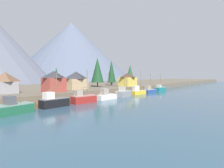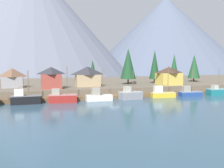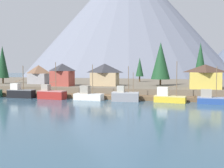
{
  "view_description": "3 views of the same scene",
  "coord_description": "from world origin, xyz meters",
  "px_view_note": "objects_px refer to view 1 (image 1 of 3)",
  "views": [
    {
      "loc": [
        -49.89,
        -40.84,
        7.84
      ],
      "look_at": [
        1.55,
        1.4,
        4.55
      ],
      "focal_mm": 30.08,
      "sensor_mm": 36.0,
      "label": 1
    },
    {
      "loc": [
        -21.52,
        -65.43,
        10.43
      ],
      "look_at": [
        0.25,
        3.37,
        3.96
      ],
      "focal_mm": 39.19,
      "sensor_mm": 36.0,
      "label": 2
    },
    {
      "loc": [
        17.27,
        -67.45,
        8.47
      ],
      "look_at": [
        -0.04,
        1.8,
        3.79
      ],
      "focal_mm": 45.48,
      "sensor_mm": 36.0,
      "label": 3
    }
  ],
  "objects_px": {
    "conifer_near_right": "(111,71)",
    "fishing_boat_white": "(106,96)",
    "fishing_boat_black": "(54,101)",
    "fishing_boat_grey": "(124,93)",
    "conifer_back_right": "(130,73)",
    "house_tan": "(76,80)",
    "fishing_boat_red": "(83,98)",
    "fishing_boat_yellow": "(138,91)",
    "fishing_boat_blue": "(149,90)",
    "conifer_mid_left": "(97,70)",
    "house_red": "(54,81)",
    "conifer_near_left": "(112,73)",
    "conifer_back_left": "(56,75)",
    "fishing_boat_teal": "(160,89)",
    "house_grey": "(5,83)",
    "fishing_boat_green": "(13,108)",
    "house_yellow": "(128,79)"
  },
  "relations": [
    {
      "from": "conifer_near_right",
      "to": "fishing_boat_white",
      "type": "bearing_deg",
      "value": -143.34
    },
    {
      "from": "fishing_boat_black",
      "to": "fishing_boat_grey",
      "type": "bearing_deg",
      "value": -0.82
    },
    {
      "from": "fishing_boat_white",
      "to": "conifer_back_right",
      "type": "height_order",
      "value": "conifer_back_right"
    },
    {
      "from": "fishing_boat_grey",
      "to": "house_tan",
      "type": "distance_m",
      "value": 18.03
    },
    {
      "from": "fishing_boat_red",
      "to": "fishing_boat_grey",
      "type": "distance_m",
      "value": 18.99
    },
    {
      "from": "fishing_boat_yellow",
      "to": "conifer_back_right",
      "type": "relative_size",
      "value": 0.86
    },
    {
      "from": "fishing_boat_blue",
      "to": "conifer_mid_left",
      "type": "distance_m",
      "value": 24.59
    },
    {
      "from": "fishing_boat_grey",
      "to": "house_red",
      "type": "relative_size",
      "value": 1.27
    },
    {
      "from": "house_tan",
      "to": "conifer_near_left",
      "type": "xyz_separation_m",
      "value": [
        43.74,
        18.57,
        3.17
      ]
    },
    {
      "from": "conifer_back_left",
      "to": "house_red",
      "type": "bearing_deg",
      "value": -125.4
    },
    {
      "from": "fishing_boat_grey",
      "to": "house_red",
      "type": "distance_m",
      "value": 24.15
    },
    {
      "from": "conifer_back_left",
      "to": "fishing_boat_teal",
      "type": "bearing_deg",
      "value": -49.73
    },
    {
      "from": "fishing_boat_black",
      "to": "house_red",
      "type": "xyz_separation_m",
      "value": [
        7.14,
        10.68,
        4.45
      ]
    },
    {
      "from": "house_tan",
      "to": "fishing_boat_white",
      "type": "bearing_deg",
      "value": -90.8
    },
    {
      "from": "fishing_boat_red",
      "to": "conifer_back_right",
      "type": "distance_m",
      "value": 60.44
    },
    {
      "from": "fishing_boat_black",
      "to": "conifer_back_left",
      "type": "distance_m",
      "value": 45.78
    },
    {
      "from": "fishing_boat_black",
      "to": "house_tan",
      "type": "bearing_deg",
      "value": 37.36
    },
    {
      "from": "conifer_mid_left",
      "to": "fishing_boat_black",
      "type": "bearing_deg",
      "value": -151.63
    },
    {
      "from": "conifer_back_left",
      "to": "house_tan",
      "type": "bearing_deg",
      "value": -107.06
    },
    {
      "from": "fishing_boat_black",
      "to": "conifer_mid_left",
      "type": "relative_size",
      "value": 0.65
    },
    {
      "from": "fishing_boat_red",
      "to": "fishing_boat_blue",
      "type": "xyz_separation_m",
      "value": [
        38.59,
        0.25,
        -0.17
      ]
    },
    {
      "from": "fishing_boat_white",
      "to": "fishing_boat_blue",
      "type": "relative_size",
      "value": 1.05
    },
    {
      "from": "fishing_boat_teal",
      "to": "conifer_near_right",
      "type": "distance_m",
      "value": 25.04
    },
    {
      "from": "fishing_boat_teal",
      "to": "conifer_near_left",
      "type": "distance_m",
      "value": 34.68
    },
    {
      "from": "fishing_boat_yellow",
      "to": "house_tan",
      "type": "height_order",
      "value": "fishing_boat_yellow"
    },
    {
      "from": "fishing_boat_white",
      "to": "conifer_back_right",
      "type": "bearing_deg",
      "value": 28.83
    },
    {
      "from": "fishing_boat_red",
      "to": "fishing_boat_white",
      "type": "bearing_deg",
      "value": 7.69
    },
    {
      "from": "conifer_near_right",
      "to": "house_red",
      "type": "bearing_deg",
      "value": -166.44
    },
    {
      "from": "house_tan",
      "to": "fishing_boat_teal",
      "type": "bearing_deg",
      "value": -20.92
    },
    {
      "from": "fishing_boat_white",
      "to": "conifer_mid_left",
      "type": "relative_size",
      "value": 0.67
    },
    {
      "from": "fishing_boat_blue",
      "to": "house_grey",
      "type": "xyz_separation_m",
      "value": [
        -51.82,
        17.62,
        4.51
      ]
    },
    {
      "from": "fishing_boat_red",
      "to": "conifer_mid_left",
      "type": "bearing_deg",
      "value": 43.51
    },
    {
      "from": "fishing_boat_green",
      "to": "fishing_boat_teal",
      "type": "distance_m",
      "value": 67.5
    },
    {
      "from": "conifer_back_right",
      "to": "fishing_boat_yellow",
      "type": "bearing_deg",
      "value": -140.9
    },
    {
      "from": "fishing_boat_green",
      "to": "house_yellow",
      "type": "bearing_deg",
      "value": 4.16
    },
    {
      "from": "fishing_boat_yellow",
      "to": "conifer_back_left",
      "type": "bearing_deg",
      "value": 115.68
    },
    {
      "from": "fishing_boat_green",
      "to": "fishing_boat_white",
      "type": "bearing_deg",
      "value": -6.43
    },
    {
      "from": "fishing_boat_teal",
      "to": "conifer_mid_left",
      "type": "distance_m",
      "value": 31.19
    },
    {
      "from": "conifer_near_left",
      "to": "fishing_boat_teal",
      "type": "bearing_deg",
      "value": -98.37
    },
    {
      "from": "fishing_boat_blue",
      "to": "conifer_back_right",
      "type": "bearing_deg",
      "value": 55.4
    },
    {
      "from": "house_yellow",
      "to": "fishing_boat_red",
      "type": "bearing_deg",
      "value": -163.42
    },
    {
      "from": "fishing_boat_green",
      "to": "conifer_mid_left",
      "type": "xyz_separation_m",
      "value": [
        44.59,
        19.63,
        8.66
      ]
    },
    {
      "from": "fishing_boat_red",
      "to": "conifer_mid_left",
      "type": "relative_size",
      "value": 0.72
    },
    {
      "from": "fishing_boat_green",
      "to": "fishing_boat_white",
      "type": "xyz_separation_m",
      "value": [
        28.48,
        0.48,
        -0.06
      ]
    },
    {
      "from": "fishing_boat_teal",
      "to": "house_red",
      "type": "height_order",
      "value": "house_red"
    },
    {
      "from": "fishing_boat_blue",
      "to": "house_tan",
      "type": "distance_m",
      "value": 32.57
    },
    {
      "from": "house_grey",
      "to": "conifer_near_left",
      "type": "bearing_deg",
      "value": 13.13
    },
    {
      "from": "fishing_boat_yellow",
      "to": "conifer_near_left",
      "type": "relative_size",
      "value": 0.81
    },
    {
      "from": "conifer_near_left",
      "to": "conifer_near_right",
      "type": "height_order",
      "value": "conifer_near_right"
    },
    {
      "from": "house_yellow",
      "to": "conifer_mid_left",
      "type": "bearing_deg",
      "value": 146.13
    }
  ]
}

